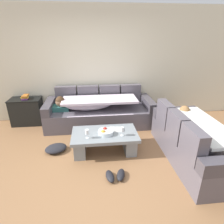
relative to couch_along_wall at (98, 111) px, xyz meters
The scene contains 13 objects.
ground_plane 1.67m from the couch_along_wall, 96.48° to the right, with size 14.00×14.00×0.00m, color #8E6340.
back_wall 1.16m from the couch_along_wall, 109.41° to the left, with size 9.00×0.10×2.70m, color beige.
couch_along_wall is the anchor object (origin of this frame).
couch_near_window 2.23m from the couch_along_wall, 44.35° to the right, with size 0.92×1.94×0.88m.
coffee_table 1.18m from the couch_along_wall, 86.49° to the right, with size 1.20×0.68×0.38m.
fruit_bowl 1.21m from the couch_along_wall, 85.87° to the right, with size 0.28×0.28×0.10m.
wine_glass_near_left 1.35m from the couch_along_wall, 100.41° to the right, with size 0.07×0.07×0.17m.
wine_glass_near_right 1.36m from the couch_along_wall, 73.96° to the right, with size 0.07×0.07×0.17m.
open_magazine 1.12m from the couch_along_wall, 74.03° to the right, with size 0.28×0.21×0.01m, color white.
side_cabinet 1.73m from the couch_along_wall, behind, with size 0.72×0.44×0.64m.
book_stack_on_cabinet 1.75m from the couch_along_wall, behind, with size 0.18×0.23×0.09m.
pair_of_shoes 1.96m from the couch_along_wall, 84.82° to the right, with size 0.34×0.30×0.09m.
crumpled_garment 1.41m from the couch_along_wall, 127.99° to the right, with size 0.40×0.32×0.12m, color #232328.
Camera 1 is at (0.05, -2.57, 2.06)m, focal length 30.13 mm.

